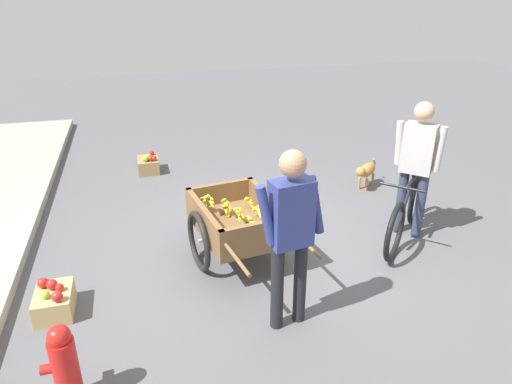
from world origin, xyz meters
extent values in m
plane|color=#56565B|center=(0.00, 0.00, 0.00)|extent=(24.00, 24.00, 0.00)
cube|color=brown|center=(-0.08, 0.35, 0.40)|extent=(1.21, 0.97, 0.10)
cube|color=brown|center=(0.43, 0.44, 0.57)|extent=(0.19, 0.80, 0.24)
cube|color=brown|center=(-0.59, 0.27, 0.57)|extent=(0.19, 0.80, 0.24)
cube|color=brown|center=(-0.14, 0.72, 0.57)|extent=(1.10, 0.24, 0.24)
cube|color=brown|center=(-0.02, -0.01, 0.57)|extent=(1.10, 0.24, 0.24)
torus|color=black|center=(-0.15, 0.79, 0.32)|extent=(0.64, 0.16, 0.64)
torus|color=black|center=(-0.01, -0.08, 0.32)|extent=(0.64, 0.16, 0.64)
cylinder|color=#9E9EA8|center=(-0.08, 0.35, 0.32)|extent=(0.18, 0.88, 0.04)
cylinder|color=brown|center=(-0.95, 0.56, 0.55)|extent=(0.55, 0.12, 0.04)
cylinder|color=brown|center=(-0.84, -0.12, 0.55)|extent=(0.55, 0.12, 0.04)
cylinder|color=#9E9EA8|center=(0.38, 0.43, 0.18)|extent=(0.04, 0.04, 0.35)
ellipsoid|color=gold|center=(-0.16, 0.35, 0.57)|extent=(0.18, 0.08, 0.14)
ellipsoid|color=gold|center=(-0.15, 0.35, 0.58)|extent=(0.19, 0.11, 0.09)
ellipsoid|color=gold|center=(-0.14, 0.36, 0.59)|extent=(0.18, 0.06, 0.05)
ellipsoid|color=gold|center=(-0.13, 0.37, 0.60)|extent=(0.19, 0.06, 0.09)
ellipsoid|color=gold|center=(-0.12, 0.38, 0.61)|extent=(0.18, 0.07, 0.14)
ellipsoid|color=gold|center=(-0.11, 0.11, 0.54)|extent=(0.18, 0.11, 0.12)
ellipsoid|color=gold|center=(-0.10, 0.12, 0.55)|extent=(0.19, 0.07, 0.11)
ellipsoid|color=gold|center=(-0.09, 0.13, 0.56)|extent=(0.19, 0.08, 0.04)
ellipsoid|color=gold|center=(-0.08, 0.13, 0.57)|extent=(0.19, 0.12, 0.10)
ellipsoid|color=gold|center=(-0.07, 0.14, 0.58)|extent=(0.17, 0.11, 0.15)
ellipsoid|color=gold|center=(0.21, 0.65, 0.56)|extent=(0.18, 0.06, 0.15)
ellipsoid|color=gold|center=(0.22, 0.66, 0.57)|extent=(0.19, 0.08, 0.09)
ellipsoid|color=gold|center=(0.23, 0.67, 0.58)|extent=(0.19, 0.09, 0.05)
ellipsoid|color=gold|center=(0.24, 0.67, 0.59)|extent=(0.19, 0.11, 0.10)
ellipsoid|color=gold|center=(0.25, 0.68, 0.60)|extent=(0.17, 0.05, 0.15)
ellipsoid|color=gold|center=(-0.20, 0.23, 0.49)|extent=(0.18, 0.10, 0.13)
ellipsoid|color=gold|center=(-0.19, 0.24, 0.50)|extent=(0.18, 0.11, 0.05)
ellipsoid|color=gold|center=(-0.17, 0.25, 0.51)|extent=(0.18, 0.08, 0.13)
ellipsoid|color=gold|center=(0.05, 0.43, 0.59)|extent=(0.18, 0.09, 0.14)
ellipsoid|color=gold|center=(0.06, 0.44, 0.60)|extent=(0.19, 0.09, 0.10)
ellipsoid|color=gold|center=(0.07, 0.45, 0.61)|extent=(0.18, 0.07, 0.05)
ellipsoid|color=gold|center=(0.08, 0.45, 0.62)|extent=(0.19, 0.10, 0.09)
ellipsoid|color=gold|center=(0.09, 0.46, 0.63)|extent=(0.18, 0.06, 0.14)
ellipsoid|color=gold|center=(0.10, 0.43, 0.51)|extent=(0.17, 0.05, 0.14)
ellipsoid|color=gold|center=(0.12, 0.43, 0.52)|extent=(0.19, 0.09, 0.09)
ellipsoid|color=gold|center=(0.13, 0.44, 0.53)|extent=(0.19, 0.09, 0.08)
ellipsoid|color=gold|center=(0.14, 0.45, 0.54)|extent=(0.18, 0.07, 0.13)
ellipsoid|color=gold|center=(0.19, 0.14, 0.52)|extent=(0.18, 0.10, 0.12)
ellipsoid|color=gold|center=(0.20, 0.15, 0.53)|extent=(0.19, 0.11, 0.11)
ellipsoid|color=gold|center=(0.21, 0.16, 0.54)|extent=(0.19, 0.09, 0.05)
ellipsoid|color=gold|center=(0.22, 0.17, 0.55)|extent=(0.19, 0.09, 0.09)
ellipsoid|color=gold|center=(0.23, 0.17, 0.56)|extent=(0.18, 0.06, 0.13)
ellipsoid|color=gold|center=(0.14, 0.60, 0.62)|extent=(0.17, 0.08, 0.15)
ellipsoid|color=gold|center=(0.15, 0.61, 0.63)|extent=(0.19, 0.11, 0.08)
ellipsoid|color=gold|center=(0.17, 0.62, 0.64)|extent=(0.18, 0.12, 0.08)
ellipsoid|color=gold|center=(0.17, 0.62, 0.65)|extent=(0.19, 0.07, 0.12)
cylinder|color=black|center=(-1.23, 0.28, 0.40)|extent=(0.11, 0.11, 0.80)
cylinder|color=black|center=(-1.20, 0.06, 0.40)|extent=(0.11, 0.11, 0.80)
cube|color=navy|center=(-1.22, 0.17, 1.08)|extent=(0.25, 0.37, 0.56)
sphere|color=tan|center=(-1.22, 0.17, 1.50)|extent=(0.22, 0.22, 0.22)
cylinder|color=navy|center=(-1.25, 0.38, 1.11)|extent=(0.08, 0.18, 0.51)
cylinder|color=navy|center=(-1.18, -0.05, 1.11)|extent=(0.08, 0.18, 0.51)
torus|color=black|center=(-0.51, -1.26, 0.33)|extent=(0.51, 0.51, 0.66)
torus|color=black|center=(0.19, -1.97, 0.33)|extent=(0.51, 0.51, 0.66)
cylinder|color=black|center=(-0.16, -1.62, 0.73)|extent=(0.45, 0.45, 0.04)
cylinder|color=black|center=(-0.08, -1.70, 0.56)|extent=(0.10, 0.10, 0.45)
cylinder|color=black|center=(-0.29, -1.49, 0.51)|extent=(0.40, 0.40, 0.43)
ellipsoid|color=black|center=(-0.06, -1.72, 0.82)|extent=(0.20, 0.08, 0.06)
cylinder|color=black|center=(-0.48, -1.30, 0.83)|extent=(0.35, 0.34, 0.03)
cylinder|color=#333851|center=(-0.13, -1.80, 0.40)|extent=(0.11, 0.11, 0.79)
cylinder|color=#333851|center=(0.02, -1.65, 0.40)|extent=(0.11, 0.11, 0.79)
cube|color=#B7B2AD|center=(-0.06, -1.73, 1.07)|extent=(0.38, 0.38, 0.56)
sphere|color=tan|center=(-0.06, -1.73, 1.49)|extent=(0.21, 0.21, 0.21)
cylinder|color=#B7B2AD|center=(-0.21, -1.88, 1.10)|extent=(0.08, 0.10, 0.51)
cylinder|color=#B7B2AD|center=(0.10, -1.57, 1.10)|extent=(0.08, 0.11, 0.51)
ellipsoid|color=#AD7A38|center=(1.35, -1.91, 0.27)|extent=(0.43, 0.45, 0.18)
sphere|color=#AD7A38|center=(1.17, -1.71, 0.33)|extent=(0.14, 0.14, 0.14)
cylinder|color=#AD7A38|center=(1.54, -2.12, 0.31)|extent=(0.09, 0.10, 0.12)
cylinder|color=#AD7A38|center=(1.22, -1.85, 0.09)|extent=(0.04, 0.04, 0.18)
cylinder|color=#AD7A38|center=(1.31, -1.78, 0.09)|extent=(0.04, 0.04, 0.18)
cylinder|color=#AD7A38|center=(1.40, -2.05, 0.09)|extent=(0.04, 0.04, 0.18)
cylinder|color=#AD7A38|center=(1.48, -1.98, 0.09)|extent=(0.04, 0.04, 0.18)
cylinder|color=red|center=(-1.63, 1.93, 0.28)|extent=(0.18, 0.18, 0.55)
sphere|color=red|center=(-1.63, 1.93, 0.59)|extent=(0.16, 0.16, 0.16)
cylinder|color=red|center=(-1.52, 1.93, 0.33)|extent=(0.10, 0.07, 0.07)
cylinder|color=red|center=(-1.63, 2.04, 0.33)|extent=(0.07, 0.10, 0.07)
cube|color=tan|center=(-0.54, 2.17, 0.11)|extent=(0.44, 0.32, 0.22)
sphere|color=#99BF33|center=(-0.62, 2.21, 0.26)|extent=(0.07, 0.07, 0.07)
sphere|color=red|center=(-0.49, 2.17, 0.27)|extent=(0.10, 0.10, 0.10)
sphere|color=red|center=(-0.69, 2.10, 0.27)|extent=(0.10, 0.10, 0.10)
sphere|color=red|center=(-0.54, 2.10, 0.26)|extent=(0.07, 0.07, 0.07)
sphere|color=red|center=(-0.44, 2.25, 0.27)|extent=(0.09, 0.09, 0.09)
sphere|color=#B23319|center=(-0.42, 2.22, 0.26)|extent=(0.07, 0.07, 0.07)
cube|color=#99754C|center=(2.80, 1.16, 0.11)|extent=(0.44, 0.32, 0.22)
sphere|color=#B23319|center=(2.68, 1.07, 0.26)|extent=(0.09, 0.09, 0.09)
sphere|color=#99BF33|center=(2.68, 1.20, 0.27)|extent=(0.09, 0.09, 0.09)
sphere|color=red|center=(2.97, 1.09, 0.26)|extent=(0.07, 0.07, 0.07)
sphere|color=#B23319|center=(2.68, 1.12, 0.27)|extent=(0.09, 0.09, 0.09)
sphere|color=#99BF33|center=(2.76, 1.17, 0.27)|extent=(0.09, 0.09, 0.09)
sphere|color=#99BF33|center=(2.72, 1.13, 0.26)|extent=(0.08, 0.08, 0.08)
camera|label=1|loc=(-4.30, 1.28, 2.73)|focal=32.42mm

